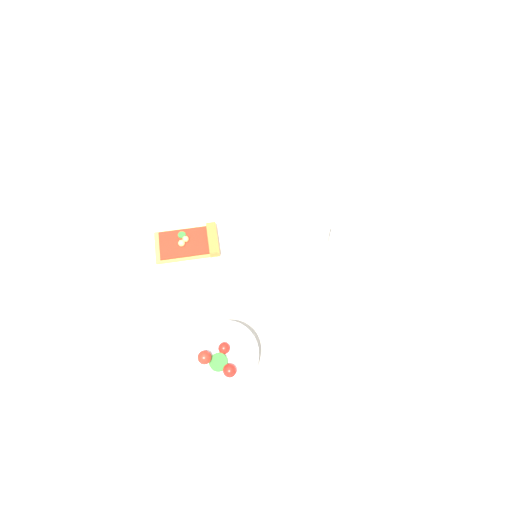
{
  "coord_description": "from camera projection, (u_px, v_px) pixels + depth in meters",
  "views": [
    {
      "loc": [
        0.5,
        0.02,
        0.85
      ],
      "look_at": [
        0.02,
        0.08,
        0.03
      ],
      "focal_mm": 33.98,
      "sensor_mm": 36.0,
      "label": 1
    }
  ],
  "objects": [
    {
      "name": "paper_napkin",
      "position": [
        261.0,
        188.0,
        1.07
      ],
      "size": [
        0.13,
        0.13,
        0.0
      ],
      "primitive_type": "cube",
      "rotation": [
        0.0,
        0.0,
        -0.32
      ],
      "color": "white",
      "rests_on": "ground_plane"
    },
    {
      "name": "salad_bowl",
      "position": [
        225.0,
        357.0,
        0.84
      ],
      "size": [
        0.12,
        0.12,
        0.08
      ],
      "color": "white",
      "rests_on": "ground_plane"
    },
    {
      "name": "soda_glass",
      "position": [
        349.0,
        243.0,
        0.93
      ],
      "size": [
        0.08,
        0.08,
        0.13
      ],
      "color": "silver",
      "rests_on": "ground_plane"
    },
    {
      "name": "plate",
      "position": [
        189.0,
        260.0,
        0.97
      ],
      "size": [
        0.24,
        0.24,
        0.01
      ],
      "primitive_type": "cylinder",
      "color": "white",
      "rests_on": "ground_plane"
    },
    {
      "name": "ground_plane",
      "position": [
        217.0,
        257.0,
        0.98
      ],
      "size": [
        2.4,
        2.4,
        0.0
      ],
      "primitive_type": "plane",
      "color": "beige",
      "rests_on": "ground"
    },
    {
      "name": "pizza_slice_main",
      "position": [
        192.0,
        243.0,
        0.98
      ],
      "size": [
        0.08,
        0.13,
        0.02
      ],
      "color": "gold",
      "rests_on": "plate"
    }
  ]
}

